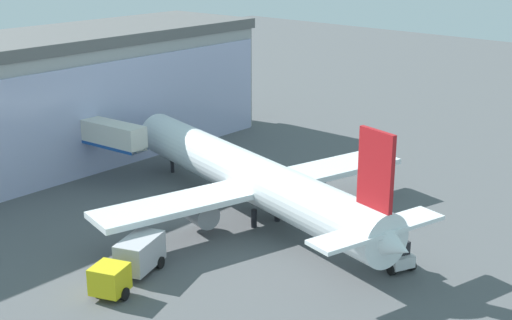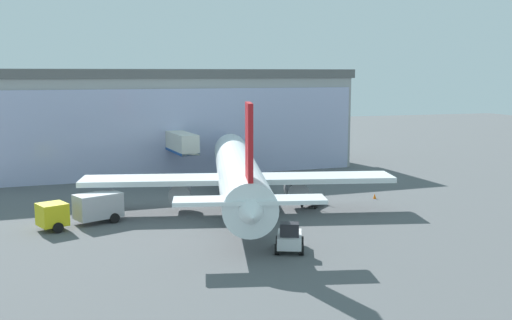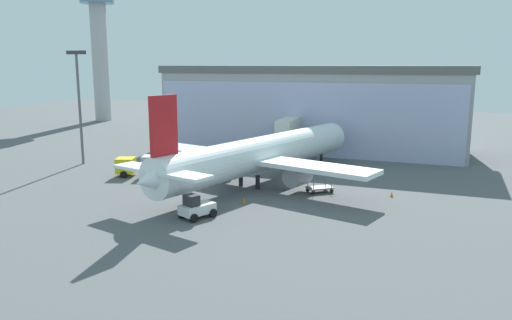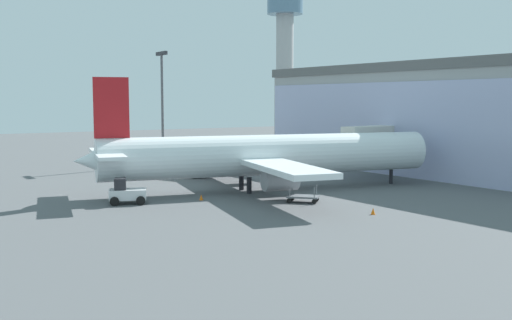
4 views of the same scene
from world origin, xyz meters
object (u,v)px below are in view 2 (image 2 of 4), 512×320
object	(u,v)px
pushback_tug	(290,238)
safety_cone_nose	(283,225)
airplane	(238,173)
catering_truck	(84,209)
safety_cone_wingtip	(375,196)
baggage_cart	(313,201)
jet_bridge	(177,142)

from	to	relation	value
pushback_tug	safety_cone_nose	bearing A→B (deg)	5.74
airplane	catering_truck	world-z (taller)	airplane
safety_cone_wingtip	pushback_tug	bearing A→B (deg)	-135.58
catering_truck	airplane	bearing A→B (deg)	164.86
airplane	safety_cone_wingtip	xyz separation A→B (m)	(15.28, 0.40, -3.31)
airplane	baggage_cart	world-z (taller)	airplane
pushback_tug	jet_bridge	bearing A→B (deg)	26.10
safety_cone_nose	catering_truck	bearing A→B (deg)	159.28
jet_bridge	catering_truck	bearing A→B (deg)	143.46
baggage_cart	safety_cone_nose	bearing A→B (deg)	-172.87
pushback_tug	baggage_cart	bearing A→B (deg)	-7.86
jet_bridge	safety_cone_wingtip	bearing A→B (deg)	-141.06
airplane	safety_cone_wingtip	size ratio (longest dim) A/B	68.69
catering_truck	safety_cone_wingtip	xyz separation A→B (m)	(29.97, 2.35, -1.19)
safety_cone_wingtip	baggage_cart	bearing A→B (deg)	-170.30
baggage_cart	safety_cone_wingtip	size ratio (longest dim) A/B	5.69
catering_truck	pushback_tug	world-z (taller)	catering_truck
baggage_cart	jet_bridge	bearing A→B (deg)	74.51
catering_truck	safety_cone_wingtip	world-z (taller)	catering_truck
jet_bridge	catering_truck	distance (m)	23.78
pushback_tug	safety_cone_nose	distance (m)	6.77
pushback_tug	safety_cone_nose	world-z (taller)	pushback_tug
jet_bridge	airplane	bearing A→B (deg)	-177.57
jet_bridge	baggage_cart	distance (m)	22.32
airplane	catering_truck	distance (m)	14.97
airplane	safety_cone_wingtip	distance (m)	15.64
jet_bridge	safety_cone_nose	bearing A→B (deg)	-176.51
airplane	jet_bridge	bearing A→B (deg)	21.18
jet_bridge	catering_truck	xyz separation A→B (m)	(-11.90, -20.33, -3.21)
safety_cone_nose	safety_cone_wingtip	size ratio (longest dim) A/B	1.00
jet_bridge	pushback_tug	xyz separation A→B (m)	(2.71, -33.03, -3.70)
catering_truck	safety_cone_wingtip	bearing A→B (deg)	161.80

